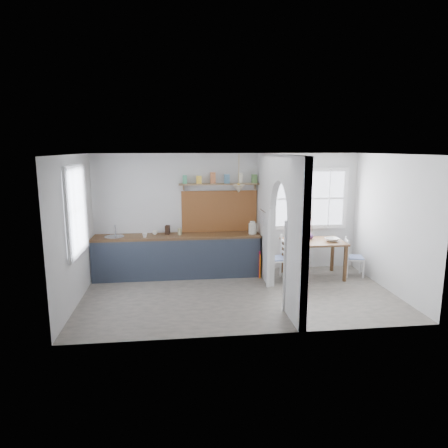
{
  "coord_description": "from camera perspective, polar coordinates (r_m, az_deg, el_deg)",
  "views": [
    {
      "loc": [
        -1.12,
        -6.98,
        2.7
      ],
      "look_at": [
        -0.23,
        0.55,
        1.26
      ],
      "focal_mm": 32.0,
      "sensor_mm": 36.0,
      "label": 1
    }
  ],
  "objects": [
    {
      "name": "chair_right",
      "position": [
        9.01,
        18.11,
        -4.53
      ],
      "size": [
        0.45,
        0.45,
        0.82
      ],
      "primitive_type": null,
      "rotation": [
        0.0,
        0.0,
        1.32
      ],
      "color": "white",
      "rests_on": "floor"
    },
    {
      "name": "kitchen_window",
      "position": [
        7.27,
        -20.61,
        1.75
      ],
      "size": [
        0.1,
        1.16,
        1.5
      ],
      "primitive_type": null,
      "color": "white",
      "rests_on": "walls"
    },
    {
      "name": "vase",
      "position": [
        8.74,
        12.15,
        -1.55
      ],
      "size": [
        0.19,
        0.19,
        0.17
      ],
      "primitive_type": "imported",
      "rotation": [
        0.0,
        0.0,
        0.15
      ],
      "color": "#472856",
      "rests_on": "dining_table"
    },
    {
      "name": "knife_block",
      "position": [
        8.58,
        -8.06,
        -0.82
      ],
      "size": [
        0.11,
        0.14,
        0.19
      ],
      "primitive_type": "cube",
      "rotation": [
        0.0,
        0.0,
        -0.23
      ],
      "color": "#3C2418",
      "rests_on": "counter"
    },
    {
      "name": "walls",
      "position": [
        7.21,
        2.32,
        -0.46
      ],
      "size": [
        5.81,
        3.21,
        2.6
      ],
      "color": "silver",
      "rests_on": "floor"
    },
    {
      "name": "towel_orange",
      "position": [
        8.46,
        5.16,
        -6.12
      ],
      "size": [
        0.02,
        0.03,
        0.55
      ],
      "primitive_type": "cube",
      "color": "orange",
      "rests_on": "counter"
    },
    {
      "name": "plate",
      "position": [
        8.48,
        10.06,
        -2.4
      ],
      "size": [
        0.22,
        0.22,
        0.01
      ],
      "primitive_type": "cylinder",
      "rotation": [
        0.0,
        0.0,
        0.41
      ],
      "color": "#3B2D2A",
      "rests_on": "dining_table"
    },
    {
      "name": "shelf",
      "position": [
        8.55,
        -0.6,
        6.04
      ],
      "size": [
        1.75,
        0.2,
        0.21
      ],
      "color": "#83654A",
      "rests_on": "walls"
    },
    {
      "name": "mug_a",
      "position": [
        8.35,
        -11.26,
        -1.58
      ],
      "size": [
        0.11,
        0.11,
        0.09
      ],
      "primitive_type": "imported",
      "rotation": [
        0.0,
        0.0,
        0.14
      ],
      "color": "white",
      "rests_on": "counter"
    },
    {
      "name": "jar",
      "position": [
        8.48,
        -6.35,
        -1.09
      ],
      "size": [
        0.1,
        0.1,
        0.14
      ],
      "primitive_type": "cylinder",
      "rotation": [
        0.0,
        0.0,
        -0.16
      ],
      "color": "tan",
      "rests_on": "counter"
    },
    {
      "name": "table_cup",
      "position": [
        8.41,
        11.67,
        -2.28
      ],
      "size": [
        0.11,
        0.11,
        0.1
      ],
      "primitive_type": "imported",
      "rotation": [
        0.0,
        0.0,
        -0.04
      ],
      "color": "#659663",
      "rests_on": "dining_table"
    },
    {
      "name": "ceiling",
      "position": [
        7.07,
        2.4,
        9.93
      ],
      "size": [
        5.8,
        3.2,
        0.01
      ],
      "primitive_type": "cube",
      "color": "silver",
      "rests_on": "walls"
    },
    {
      "name": "dining_table",
      "position": [
        8.7,
        12.55,
        -4.89
      ],
      "size": [
        1.27,
        0.86,
        0.79
      ],
      "primitive_type": null,
      "rotation": [
        0.0,
        0.0,
        -0.02
      ],
      "color": "brown",
      "rests_on": "floor"
    },
    {
      "name": "partition",
      "position": [
        7.38,
        7.63,
        0.91
      ],
      "size": [
        0.12,
        3.2,
        2.6
      ],
      "color": "silver",
      "rests_on": "floor"
    },
    {
      "name": "utensil_rail",
      "position": [
        8.17,
        5.56,
        1.9
      ],
      "size": [
        0.02,
        0.5,
        0.02
      ],
      "primitive_type": "cylinder",
      "rotation": [
        1.57,
        0.0,
        0.0
      ],
      "color": "#ADB0BB",
      "rests_on": "partition"
    },
    {
      "name": "pendant_lamp",
      "position": [
        8.27,
        2.12,
        5.05
      ],
      "size": [
        0.26,
        0.26,
        0.16
      ],
      "primitive_type": "cone",
      "color": "beige",
      "rests_on": "ceiling"
    },
    {
      "name": "towel_magenta",
      "position": [
        8.5,
        5.09,
        -5.87
      ],
      "size": [
        0.02,
        0.03,
        0.61
      ],
      "primitive_type": "cube",
      "color": "#B2113B",
      "rests_on": "counter"
    },
    {
      "name": "chair_left",
      "position": [
        8.36,
        7.32,
        -4.89
      ],
      "size": [
        0.45,
        0.45,
        0.92
      ],
      "primitive_type": null,
      "rotation": [
        0.0,
        0.0,
        -1.51
      ],
      "color": "white",
      "rests_on": "floor"
    },
    {
      "name": "kettle",
      "position": [
        8.54,
        4.11,
        -0.5
      ],
      "size": [
        0.24,
        0.19,
        0.28
      ],
      "primitive_type": null,
      "rotation": [
        0.0,
        0.0,
        0.03
      ],
      "color": "silver",
      "rests_on": "counter"
    },
    {
      "name": "backsplash",
      "position": [
        8.71,
        -0.65,
        1.84
      ],
      "size": [
        1.65,
        0.03,
        0.9
      ],
      "primitive_type": "cube",
      "color": "brown",
      "rests_on": "walls"
    },
    {
      "name": "mug_b",
      "position": [
        8.6,
        -9.83,
        -1.21
      ],
      "size": [
        0.12,
        0.12,
        0.08
      ],
      "primitive_type": "imported",
      "rotation": [
        0.0,
        0.0,
        0.11
      ],
      "color": "white",
      "rests_on": "counter"
    },
    {
      "name": "floor",
      "position": [
        7.57,
        2.24,
        -10.16
      ],
      "size": [
        5.8,
        3.2,
        0.01
      ],
      "primitive_type": "cube",
      "color": "gray",
      "rests_on": "ground"
    },
    {
      "name": "bowl",
      "position": [
        8.65,
        15.18,
        -2.17
      ],
      "size": [
        0.34,
        0.34,
        0.07
      ],
      "primitive_type": "imported",
      "rotation": [
        0.0,
        0.0,
        0.2
      ],
      "color": "silver",
      "rests_on": "dining_table"
    },
    {
      "name": "counter",
      "position": [
        8.61,
        -6.61,
        -4.43
      ],
      "size": [
        3.5,
        0.6,
        0.9
      ],
      "color": "brown",
      "rests_on": "floor"
    },
    {
      "name": "nook_window",
      "position": [
        9.1,
        12.04,
        3.57
      ],
      "size": [
        1.76,
        0.1,
        1.3
      ],
      "primitive_type": null,
      "color": "white",
      "rests_on": "walls"
    },
    {
      "name": "sink",
      "position": [
        8.58,
        -15.39,
        -1.82
      ],
      "size": [
        0.4,
        0.4,
        0.02
      ],
      "primitive_type": "cylinder",
      "color": "#ADB0BB",
      "rests_on": "counter"
    }
  ]
}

